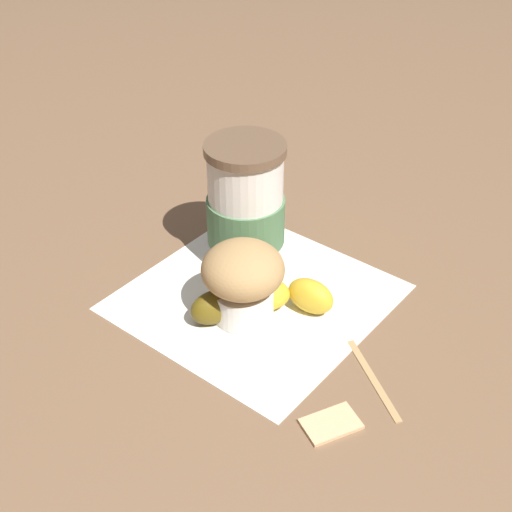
{
  "coord_description": "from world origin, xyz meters",
  "views": [
    {
      "loc": [
        0.38,
        -0.46,
        0.49
      ],
      "look_at": [
        0.0,
        0.0,
        0.06
      ],
      "focal_mm": 50.0,
      "sensor_mm": 36.0,
      "label": 1
    }
  ],
  "objects_px": {
    "coffee_cup": "(246,209)",
    "banana": "(262,298)",
    "muffin": "(243,278)",
    "sugar_packet": "(331,423)"
  },
  "relations": [
    {
      "from": "coffee_cup",
      "to": "banana",
      "type": "xyz_separation_m",
      "value": [
        0.07,
        -0.06,
        -0.05
      ]
    },
    {
      "from": "banana",
      "to": "muffin",
      "type": "bearing_deg",
      "value": -124.27
    },
    {
      "from": "coffee_cup",
      "to": "muffin",
      "type": "relative_size",
      "value": 1.71
    },
    {
      "from": "coffee_cup",
      "to": "banana",
      "type": "distance_m",
      "value": 0.11
    },
    {
      "from": "muffin",
      "to": "sugar_packet",
      "type": "relative_size",
      "value": 1.73
    },
    {
      "from": "coffee_cup",
      "to": "banana",
      "type": "relative_size",
      "value": 1.19
    },
    {
      "from": "muffin",
      "to": "coffee_cup",
      "type": "bearing_deg",
      "value": 129.13
    },
    {
      "from": "banana",
      "to": "sugar_packet",
      "type": "height_order",
      "value": "banana"
    },
    {
      "from": "sugar_packet",
      "to": "coffee_cup",
      "type": "bearing_deg",
      "value": 147.67
    },
    {
      "from": "coffee_cup",
      "to": "muffin",
      "type": "bearing_deg",
      "value": -50.87
    }
  ]
}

